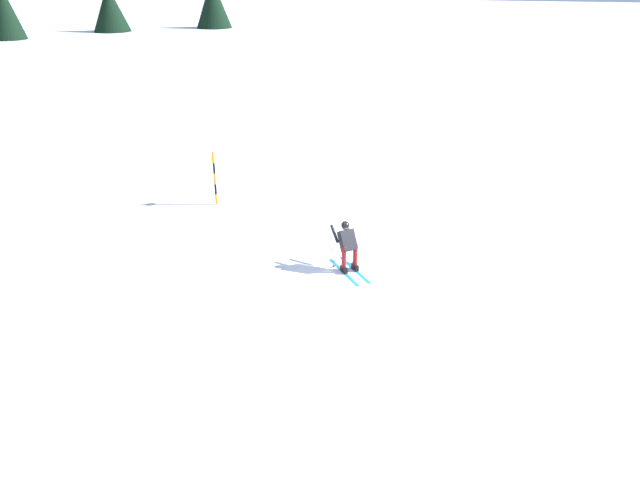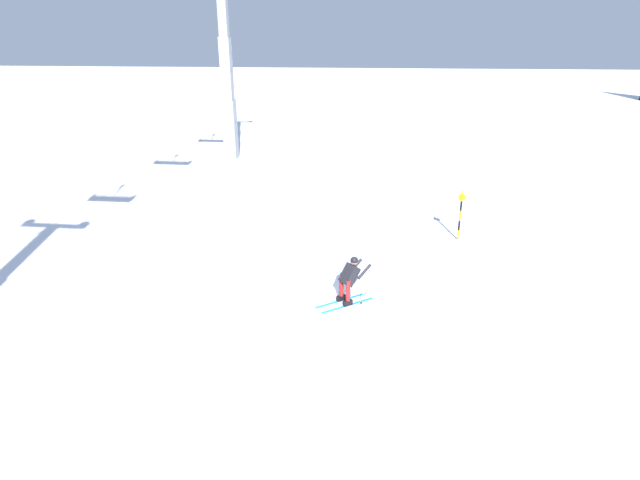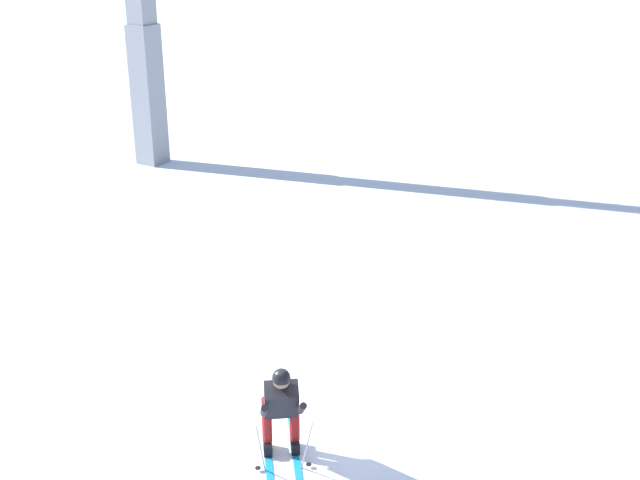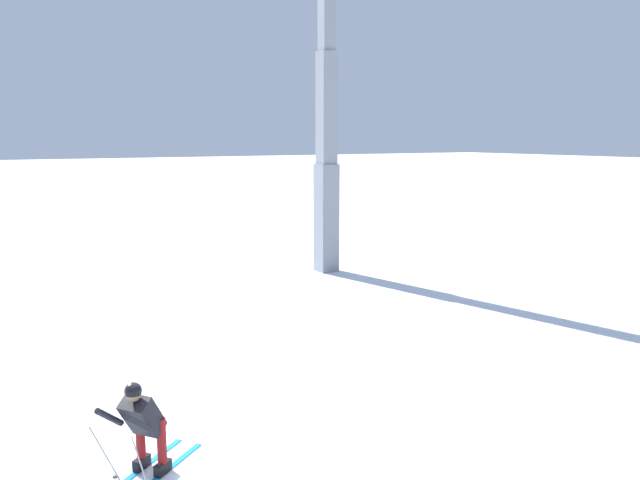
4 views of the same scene
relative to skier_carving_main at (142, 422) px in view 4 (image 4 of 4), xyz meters
name	(u,v)px [view 4 (image 4 of 4)]	position (x,y,z in m)	size (l,w,h in m)	color
ground_plane	(155,451)	(-0.65, 0.32, -0.81)	(260.00, 260.00, 0.00)	white
skier_carving_main	(142,422)	(0.00, 0.00, 0.00)	(1.48, 1.69, 1.55)	#198CCC
lift_tower_near	(327,126)	(-10.11, 8.90, 4.13)	(0.65, 2.92, 11.63)	gray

